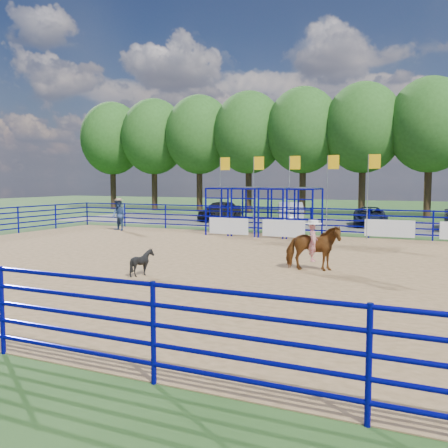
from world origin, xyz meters
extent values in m
plane|color=#2F5421|center=(0.00, 0.00, 0.00)|extent=(120.00, 120.00, 0.00)
cube|color=#A27D51|center=(0.00, 0.00, 0.01)|extent=(30.00, 20.00, 0.02)
cube|color=slate|center=(0.00, 17.00, 0.01)|extent=(40.00, 10.00, 0.01)
imported|color=brown|center=(2.78, -0.24, 0.76)|extent=(1.89, 1.16, 1.49)
imported|color=#AA1827|center=(2.78, -0.24, 1.57)|extent=(0.38, 0.50, 1.23)
cylinder|color=white|center=(2.78, -0.24, 2.21)|extent=(0.54, 0.54, 0.12)
imported|color=black|center=(-1.75, -3.26, 0.43)|extent=(0.98, 0.95, 0.82)
imported|color=navy|center=(-10.83, 7.83, 0.92)|extent=(1.03, 0.89, 1.81)
cylinder|color=tan|center=(-10.83, 7.83, 1.83)|extent=(0.56, 0.56, 0.11)
imported|color=black|center=(-8.51, 16.76, 0.74)|extent=(2.00, 4.39, 1.46)
imported|color=#989BA1|center=(-3.16, 16.46, 0.75)|extent=(3.00, 4.75, 1.48)
imported|color=black|center=(2.03, 16.89, 0.62)|extent=(2.80, 4.71, 1.23)
cube|color=white|center=(-3.80, 7.77, 0.55)|extent=(2.20, 0.04, 0.85)
cube|color=white|center=(-0.80, 7.77, 0.55)|extent=(2.20, 0.04, 0.85)
cube|color=white|center=(4.00, 9.96, 0.55)|extent=(2.40, 0.04, 0.85)
cylinder|color=#3F2B19|center=(-25.00, 26.00, 2.40)|extent=(0.56, 0.56, 4.80)
ellipsoid|color=#245019|center=(-25.00, 26.00, 7.56)|extent=(6.40, 6.40, 7.36)
cylinder|color=#3F2B19|center=(-20.00, 26.00, 2.40)|extent=(0.56, 0.56, 4.80)
ellipsoid|color=#245019|center=(-20.00, 26.00, 7.56)|extent=(6.40, 6.40, 7.36)
cylinder|color=#3F2B19|center=(-15.00, 26.00, 2.40)|extent=(0.56, 0.56, 4.80)
ellipsoid|color=#245019|center=(-15.00, 26.00, 7.56)|extent=(6.40, 6.40, 7.36)
cylinder|color=#3F2B19|center=(-10.00, 26.00, 2.40)|extent=(0.56, 0.56, 4.80)
ellipsoid|color=#245019|center=(-10.00, 26.00, 7.56)|extent=(6.40, 6.40, 7.36)
cylinder|color=#3F2B19|center=(-5.00, 26.00, 2.40)|extent=(0.56, 0.56, 4.80)
ellipsoid|color=#245019|center=(-5.00, 26.00, 7.56)|extent=(6.40, 6.40, 7.36)
cylinder|color=#3F2B19|center=(0.00, 26.00, 2.40)|extent=(0.56, 0.56, 4.80)
ellipsoid|color=#245019|center=(0.00, 26.00, 7.56)|extent=(6.40, 6.40, 7.36)
cylinder|color=#3F2B19|center=(5.00, 26.00, 2.40)|extent=(0.56, 0.56, 4.80)
ellipsoid|color=#245019|center=(5.00, 26.00, 7.56)|extent=(6.40, 6.40, 7.36)
camera|label=1|loc=(6.84, -15.91, 2.93)|focal=40.00mm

